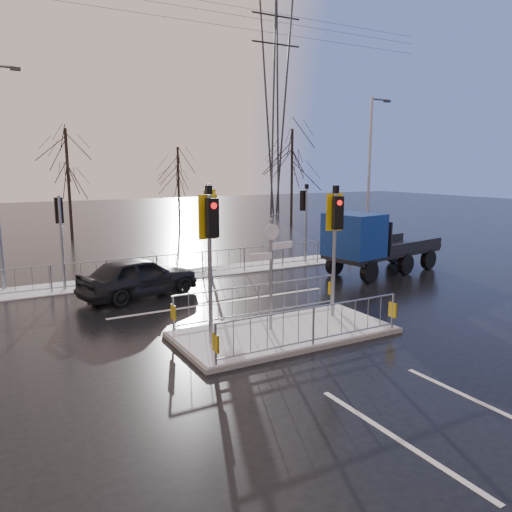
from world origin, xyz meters
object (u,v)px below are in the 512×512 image
car_far_lane (139,277)px  traffic_island (283,321)px  street_lamp_right (370,170)px  flatbed_truck (366,242)px

car_far_lane → traffic_island: bearing=-173.3°
traffic_island → street_lamp_right: street_lamp_right is taller
flatbed_truck → street_lamp_right: street_lamp_right is taller
car_far_lane → flatbed_truck: 9.52m
traffic_island → street_lamp_right: size_ratio=0.75×
traffic_island → car_far_lane: 6.38m
car_far_lane → flatbed_truck: size_ratio=0.70×
car_far_lane → flatbed_truck: bearing=-112.1°
car_far_lane → flatbed_truck: flatbed_truck is taller
traffic_island → flatbed_truck: traffic_island is taller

